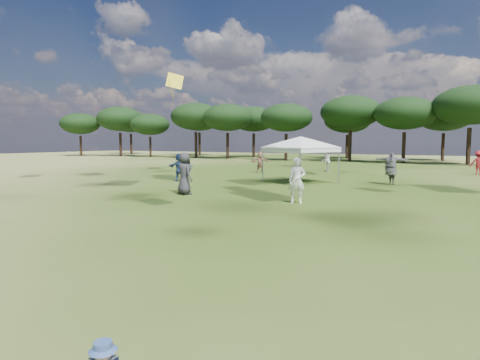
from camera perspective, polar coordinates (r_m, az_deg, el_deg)
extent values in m
cylinder|color=black|center=(67.05, -21.70, 4.54)|extent=(0.35, 0.35, 3.09)
ellipsoid|color=black|center=(67.10, -21.80, 7.45)|extent=(6.01, 6.01, 3.24)
cylinder|color=black|center=(63.82, -16.62, 4.86)|extent=(0.40, 0.40, 3.51)
ellipsoid|color=black|center=(63.91, -16.72, 8.33)|extent=(6.82, 6.82, 3.68)
cylinder|color=black|center=(59.83, -12.63, 4.64)|extent=(0.33, 0.33, 2.92)
ellipsoid|color=black|center=(59.87, -12.69, 7.72)|extent=(5.67, 5.67, 3.06)
cylinder|color=black|center=(55.13, -6.28, 4.97)|extent=(0.40, 0.40, 3.49)
ellipsoid|color=black|center=(55.23, -6.32, 8.96)|extent=(6.79, 6.79, 3.66)
cylinder|color=black|center=(52.14, -1.77, 4.87)|extent=(0.38, 0.38, 3.32)
ellipsoid|color=black|center=(52.22, -1.79, 8.88)|extent=(6.44, 6.44, 3.47)
cylinder|color=black|center=(47.80, 6.56, 4.67)|extent=(0.36, 0.36, 3.14)
ellipsoid|color=black|center=(47.87, 6.61, 8.81)|extent=(6.11, 6.11, 3.29)
cylinder|color=black|center=(47.10, 15.35, 4.68)|extent=(0.40, 0.40, 3.46)
ellipsoid|color=black|center=(47.20, 15.47, 9.31)|extent=(6.73, 6.73, 3.63)
cylinder|color=black|center=(44.96, 22.25, 4.27)|extent=(0.37, 0.37, 3.21)
ellipsoid|color=black|center=(45.04, 22.42, 8.77)|extent=(6.24, 6.24, 3.36)
cylinder|color=black|center=(44.24, 29.74, 4.16)|extent=(0.41, 0.41, 3.56)
ellipsoid|color=black|center=(44.37, 29.99, 9.22)|extent=(6.91, 6.91, 3.73)
cylinder|color=black|center=(74.32, -15.22, 4.99)|extent=(0.41, 0.41, 3.56)
ellipsoid|color=black|center=(74.40, -15.30, 8.01)|extent=(6.92, 6.92, 3.73)
cylinder|color=black|center=(64.79, -5.78, 5.12)|extent=(0.41, 0.41, 3.62)
ellipsoid|color=black|center=(64.89, -5.81, 8.64)|extent=(7.03, 7.03, 3.79)
cylinder|color=black|center=(57.66, 1.96, 4.97)|extent=(0.39, 0.39, 3.37)
ellipsoid|color=black|center=(57.74, 1.97, 8.65)|extent=(6.54, 6.54, 3.53)
cylinder|color=black|center=(54.89, 14.96, 4.61)|extent=(0.36, 0.36, 3.11)
ellipsoid|color=black|center=(54.95, 15.05, 8.19)|extent=(6.05, 6.05, 3.26)
cylinder|color=black|center=(52.60, 26.89, 4.21)|extent=(0.37, 0.37, 3.20)
ellipsoid|color=black|center=(52.67, 27.06, 8.04)|extent=(6.21, 6.21, 3.35)
cylinder|color=gray|center=(22.56, 3.26, 2.09)|extent=(0.06, 0.06, 1.89)
cylinder|color=gray|center=(20.40, 8.63, 1.66)|extent=(0.06, 0.06, 1.89)
cylinder|color=gray|center=(24.57, 8.52, 2.32)|extent=(0.06, 0.06, 1.89)
cylinder|color=gray|center=(22.61, 13.87, 1.94)|extent=(0.06, 0.06, 1.89)
cube|color=white|center=(22.45, 8.60, 4.30)|extent=(4.12, 4.12, 0.25)
pyramid|color=white|center=(22.44, 8.63, 6.15)|extent=(5.77, 5.77, 0.60)
sphere|color=#E0B293|center=(4.10, -18.89, -22.25)|extent=(0.15, 0.15, 0.15)
cone|color=#496CAB|center=(4.08, -18.91, -21.81)|extent=(0.26, 0.26, 0.03)
cylinder|color=#496CAB|center=(4.06, -18.93, -21.36)|extent=(0.17, 0.17, 0.07)
imported|color=#2D2C31|center=(17.51, -7.91, 0.94)|extent=(1.06, 0.92, 1.83)
imported|color=#9D6B56|center=(29.40, 2.89, 2.58)|extent=(1.44, 1.22, 1.56)
imported|color=white|center=(31.17, 12.13, 2.75)|extent=(0.89, 0.99, 1.68)
imported|color=white|center=(15.06, 8.10, -0.07)|extent=(0.73, 0.61, 1.70)
imported|color=navy|center=(23.25, -8.57, 1.80)|extent=(1.57, 0.87, 1.62)
imported|color=#504F55|center=(22.69, 20.68, 1.51)|extent=(2.12, 1.43, 1.69)
imported|color=maroon|center=(31.56, 30.82, 2.10)|extent=(1.08, 0.63, 1.66)
plane|color=gold|center=(29.32, -9.25, 13.75)|extent=(1.49, 1.76, 1.40)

